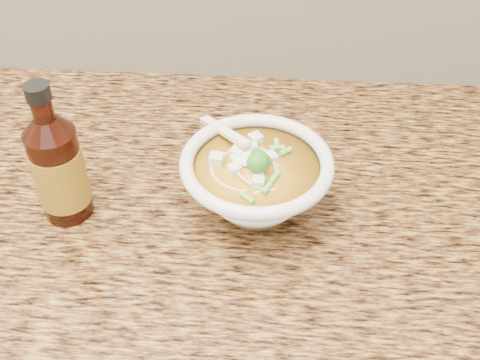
{
  "coord_description": "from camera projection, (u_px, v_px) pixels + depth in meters",
  "views": [
    {
      "loc": [
        0.39,
        1.14,
        1.45
      ],
      "look_at": [
        0.35,
        1.68,
        0.95
      ],
      "focal_mm": 45.0,
      "sensor_mm": 36.0,
      "label": 1
    }
  ],
  "objects": [
    {
      "name": "soup_bowl",
      "position": [
        256.0,
        183.0,
        0.74
      ],
      "size": [
        0.19,
        0.19,
        0.1
      ],
      "rotation": [
        0.0,
        0.0,
        -0.33
      ],
      "color": "silver",
      "rests_on": "counter_slab"
    },
    {
      "name": "hot_sauce_bottle",
      "position": [
        58.0,
        168.0,
        0.72
      ],
      "size": [
        0.08,
        0.08,
        0.19
      ],
      "rotation": [
        0.0,
        0.0,
        -0.27
      ],
      "color": "#371007",
      "rests_on": "counter_slab"
    }
  ]
}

